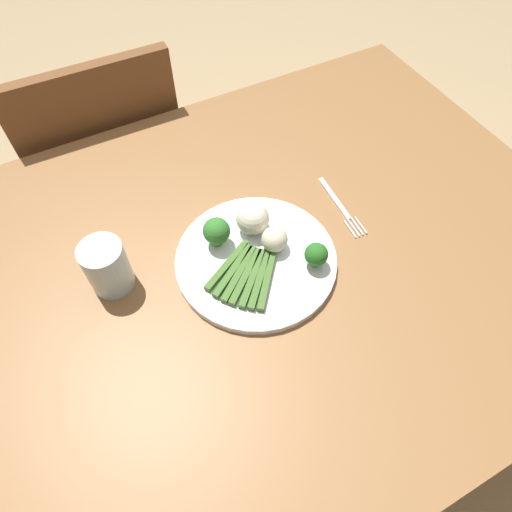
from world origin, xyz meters
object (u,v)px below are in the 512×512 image
cauliflower_right (253,219)px  fork (341,207)px  chair (112,167)px  dining_table (278,279)px  broccoli_front (316,255)px  water_glass (107,267)px  plate (256,260)px  broccoli_back (217,231)px  cauliflower_left (275,241)px  asparagus_bundle (246,275)px

cauliflower_right → fork: bearing=173.1°
chair → cauliflower_right: (-0.17, 0.56, 0.27)m
dining_table → cauliflower_right: cauliflower_right is taller
broccoli_front → fork: broccoli_front is taller
cauliflower_right → water_glass: 0.27m
chair → cauliflower_right: bearing=107.5°
dining_table → plate: bearing=5.4°
dining_table → chair: (0.20, -0.61, -0.12)m
chair → fork: bearing=122.2°
dining_table → broccoli_front: bearing=115.7°
broccoli_back → cauliflower_left: (-0.09, 0.06, -0.01)m
chair → asparagus_bundle: size_ratio=5.93×
asparagus_bundle → fork: 0.25m
dining_table → fork: bearing=-168.0°
broccoli_front → chair: bearing=-71.4°
broccoli_back → cauliflower_right: (-0.07, 0.00, -0.00)m
cauliflower_right → water_glass: size_ratio=0.61×
plate → broccoli_back: (0.05, -0.06, 0.04)m
plate → asparagus_bundle: size_ratio=2.00×
chair → broccoli_back: (-0.09, 0.55, 0.28)m
asparagus_bundle → cauliflower_right: size_ratio=2.39×
plate → water_glass: size_ratio=2.92×
plate → water_glass: (0.24, -0.08, 0.04)m
fork → asparagus_bundle: bearing=-70.7°
dining_table → water_glass: water_glass is taller
broccoli_back → broccoli_front: bearing=137.3°
chair → water_glass: 0.61m
broccoli_front → fork: size_ratio=0.31×
water_glass → chair: bearing=-100.7°
asparagus_bundle → fork: asparagus_bundle is taller
dining_table → asparagus_bundle: asparagus_bundle is taller
chair → water_glass: bearing=80.0°
plate → cauliflower_right: bearing=-112.3°
asparagus_bundle → fork: bearing=155.3°
dining_table → cauliflower_right: bearing=-62.3°
asparagus_bundle → cauliflower_right: bearing=-163.3°
water_glass → plate: bearing=162.1°
dining_table → asparagus_bundle: bearing=20.9°
dining_table → water_glass: 0.34m
broccoli_front → fork: (-0.13, -0.10, -0.04)m
dining_table → water_glass: size_ratio=11.70×
dining_table → broccoli_front: (-0.03, 0.07, 0.15)m
broccoli_front → cauliflower_left: size_ratio=1.07×
asparagus_bundle → broccoli_back: bearing=-121.6°
asparagus_bundle → broccoli_front: (-0.12, 0.03, 0.02)m
chair → cauliflower_left: chair is taller
chair → cauliflower_right: size_ratio=14.16×
dining_table → broccoli_back: size_ratio=19.38×
chair → fork: 0.72m
chair → asparagus_bundle: 0.70m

